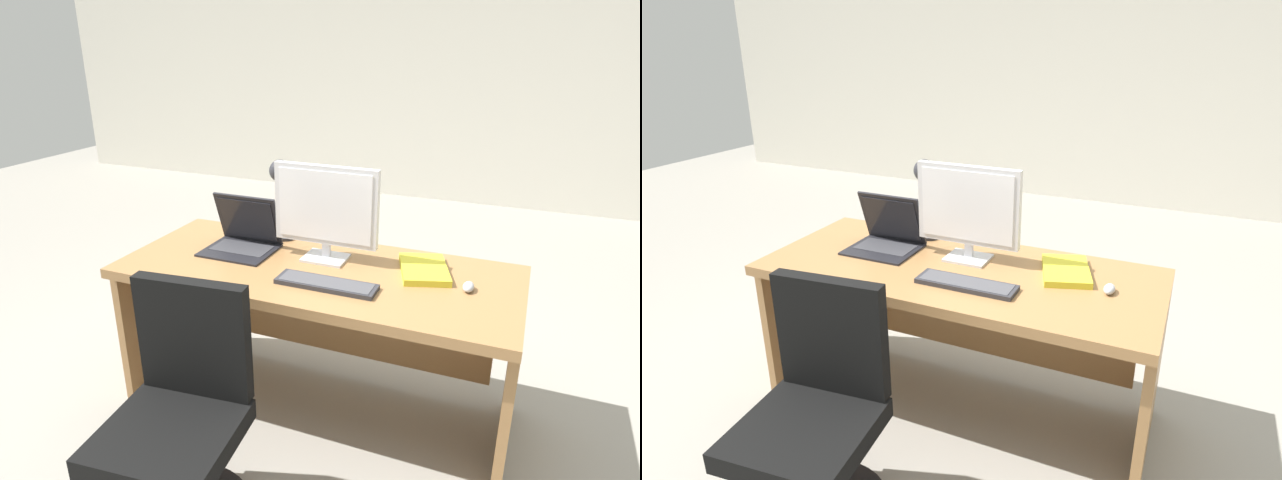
{
  "view_description": "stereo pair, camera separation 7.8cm",
  "coord_description": "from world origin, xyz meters",
  "views": [
    {
      "loc": [
        0.85,
        -2.05,
        1.73
      ],
      "look_at": [
        0.0,
        0.04,
        0.87
      ],
      "focal_mm": 30.12,
      "sensor_mm": 36.0,
      "label": 1
    },
    {
      "loc": [
        0.92,
        -2.02,
        1.73
      ],
      "look_at": [
        0.0,
        0.04,
        0.87
      ],
      "focal_mm": 30.12,
      "sensor_mm": 36.0,
      "label": 2
    }
  ],
  "objects": [
    {
      "name": "back_wall",
      "position": [
        0.0,
        3.86,
        1.4
      ],
      "size": [
        10.0,
        0.1,
        2.8
      ],
      "primitive_type": "cube",
      "color": "silver",
      "rests_on": "ground"
    },
    {
      "name": "keyboard",
      "position": [
        0.11,
        -0.16,
        0.76
      ],
      "size": [
        0.43,
        0.12,
        0.02
      ],
      "color": "#2D2D33",
      "rests_on": "desk"
    },
    {
      "name": "ground",
      "position": [
        0.0,
        1.5,
        0.0
      ],
      "size": [
        12.0,
        12.0,
        0.0
      ],
      "primitive_type": "plane",
      "color": "gray"
    },
    {
      "name": "mouse",
      "position": [
        0.67,
        0.02,
        0.76
      ],
      "size": [
        0.05,
        0.08,
        0.04
      ],
      "color": "#B7BABF",
      "rests_on": "desk"
    },
    {
      "name": "desk",
      "position": [
        0.0,
        0.04,
        0.55
      ],
      "size": [
        1.79,
        0.77,
        0.75
      ],
      "color": "#9E7042",
      "rests_on": "ground"
    },
    {
      "name": "book",
      "position": [
        0.46,
        0.13,
        0.76
      ],
      "size": [
        0.28,
        0.35,
        0.03
      ],
      "color": "yellow",
      "rests_on": "desk"
    },
    {
      "name": "laptop",
      "position": [
        -0.42,
        0.09,
        0.82
      ],
      "size": [
        0.33,
        0.28,
        0.26
      ],
      "color": "black",
      "rests_on": "desk"
    },
    {
      "name": "desk_lamp",
      "position": [
        -0.3,
        0.27,
        1.05
      ],
      "size": [
        0.12,
        0.14,
        0.42
      ],
      "color": "#2D2D33",
      "rests_on": "desk"
    },
    {
      "name": "monitor",
      "position": [
        -0.0,
        0.11,
        0.99
      ],
      "size": [
        0.49,
        0.16,
        0.45
      ],
      "color": "silver",
      "rests_on": "desk"
    },
    {
      "name": "office_chair",
      "position": [
        -0.21,
        -0.79,
        0.37
      ],
      "size": [
        0.56,
        0.56,
        0.92
      ],
      "color": "black",
      "rests_on": "ground"
    }
  ]
}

